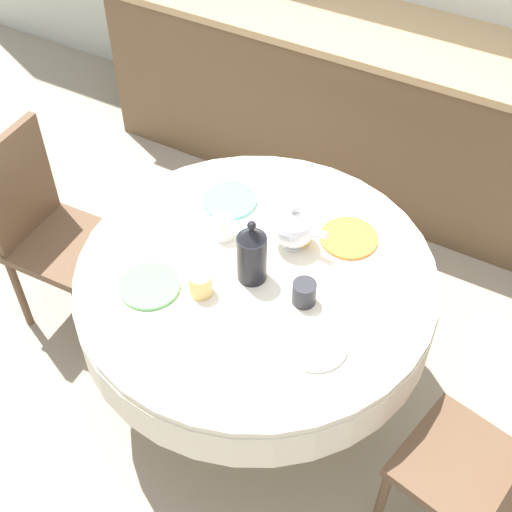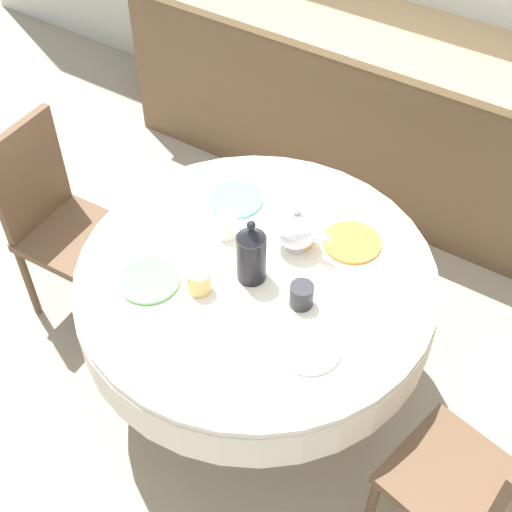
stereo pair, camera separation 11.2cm
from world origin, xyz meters
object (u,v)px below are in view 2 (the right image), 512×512
Objects in this scene: chair_left at (480,484)px; chair_right at (56,216)px; coffee_carafe at (250,253)px; teapot at (296,229)px.

chair_left is 1.00× the size of chair_right.
chair_right is 1.07m from coffee_carafe.
chair_right is (-2.01, 0.18, 0.00)m from chair_left.
chair_right is at bearing -179.43° from coffee_carafe.
chair_right is 4.44× the size of teapot.
chair_left is 4.44× the size of teapot.
coffee_carafe is (1.01, 0.01, 0.33)m from chair_right.
teapot is at bearing 74.15° from coffee_carafe.
chair_left is 1.07m from teapot.
teapot is (1.08, 0.23, 0.31)m from chair_right.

